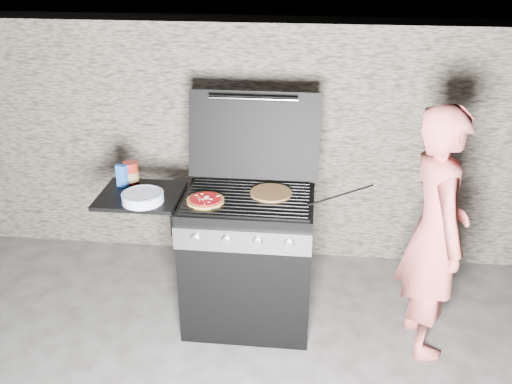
# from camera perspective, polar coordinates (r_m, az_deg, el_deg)

# --- Properties ---
(ground) EXTENTS (50.00, 50.00, 0.00)m
(ground) POSITION_cam_1_polar(r_m,az_deg,el_deg) (3.94, -0.74, -12.54)
(ground) COLOR #3E3A37
(stone_wall) EXTENTS (8.00, 0.35, 1.80)m
(stone_wall) POSITION_cam_1_polar(r_m,az_deg,el_deg) (4.41, 0.84, 5.29)
(stone_wall) COLOR gray
(stone_wall) RESTS_ON ground
(gas_grill) EXTENTS (1.34, 0.79, 0.91)m
(gas_grill) POSITION_cam_1_polar(r_m,az_deg,el_deg) (3.71, -4.65, -6.69)
(gas_grill) COLOR black
(gas_grill) RESTS_ON ground
(pizza_topped) EXTENTS (0.30, 0.30, 0.03)m
(pizza_topped) POSITION_cam_1_polar(r_m,az_deg,el_deg) (3.41, -5.08, -0.78)
(pizza_topped) COLOR #B38F41
(pizza_topped) RESTS_ON gas_grill
(pizza_plain) EXTENTS (0.31, 0.31, 0.01)m
(pizza_plain) POSITION_cam_1_polar(r_m,az_deg,el_deg) (3.49, 1.50, -0.08)
(pizza_plain) COLOR tan
(pizza_plain) RESTS_ON gas_grill
(sauce_jar) EXTENTS (0.12, 0.12, 0.14)m
(sauce_jar) POSITION_cam_1_polar(r_m,az_deg,el_deg) (3.72, -12.39, 1.90)
(sauce_jar) COLOR maroon
(sauce_jar) RESTS_ON gas_grill
(blue_carton) EXTENTS (0.07, 0.05, 0.14)m
(blue_carton) POSITION_cam_1_polar(r_m,az_deg,el_deg) (3.68, -13.24, 1.58)
(blue_carton) COLOR blue
(blue_carton) RESTS_ON gas_grill
(plate_stack) EXTENTS (0.32, 0.32, 0.06)m
(plate_stack) POSITION_cam_1_polar(r_m,az_deg,el_deg) (3.47, -11.26, -0.53)
(plate_stack) COLOR white
(plate_stack) RESTS_ON gas_grill
(person) EXTENTS (0.45, 0.62, 1.56)m
(person) POSITION_cam_1_polar(r_m,az_deg,el_deg) (3.48, 17.43, -3.99)
(person) COLOR #E16860
(person) RESTS_ON ground
(tongs) EXTENTS (0.39, 0.18, 0.09)m
(tongs) POSITION_cam_1_polar(r_m,az_deg,el_deg) (3.41, 8.45, -0.34)
(tongs) COLOR black
(tongs) RESTS_ON gas_grill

